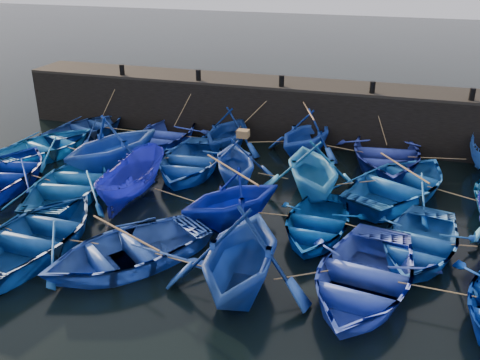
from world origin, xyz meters
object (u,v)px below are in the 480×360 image
(wooden_crate, at_px, (243,134))
(boat_0, at_px, (89,127))
(boat_8, at_px, (189,161))
(boat_13, at_px, (8,172))

(wooden_crate, bearing_deg, boat_0, 159.72)
(boat_8, distance_m, boat_13, 6.95)
(boat_8, bearing_deg, wooden_crate, -15.95)
(boat_0, bearing_deg, boat_13, 110.81)
(boat_13, relative_size, wooden_crate, 11.80)
(boat_8, height_order, wooden_crate, wooden_crate)
(boat_0, xyz_separation_m, boat_13, (0.07, -5.85, 0.06))
(boat_0, height_order, boat_8, boat_8)
(boat_8, relative_size, wooden_crate, 11.73)
(boat_13, xyz_separation_m, wooden_crate, (8.62, 2.64, 1.53))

